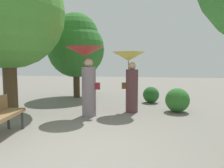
# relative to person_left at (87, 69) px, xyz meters

# --- Properties ---
(ground_plane) EXTENTS (40.00, 40.00, 0.00)m
(ground_plane) POSITION_rel_person_left_xyz_m (0.67, -2.54, -1.40)
(ground_plane) COLOR slate
(person_left) EXTENTS (1.11, 1.11, 2.04)m
(person_left) POSITION_rel_person_left_xyz_m (0.00, 0.00, 0.00)
(person_left) COLOR gray
(person_left) RESTS_ON ground
(person_right) EXTENTS (1.04, 1.04, 1.92)m
(person_right) POSITION_rel_person_left_xyz_m (1.21, 0.72, -0.07)
(person_right) COLOR #563338
(person_right) RESTS_ON ground
(tree_near_left) EXTENTS (2.54, 2.54, 3.78)m
(tree_near_left) POSITION_rel_person_left_xyz_m (-1.47, 3.23, 0.97)
(tree_near_left) COLOR #42301E
(tree_near_left) RESTS_ON ground
(tree_mid_left) EXTENTS (3.46, 3.46, 5.34)m
(tree_mid_left) POSITION_rel_person_left_xyz_m (-2.44, -0.09, 1.98)
(tree_mid_left) COLOR #4C3823
(tree_mid_left) RESTS_ON ground
(bush_path_left) EXTENTS (0.63, 0.63, 0.63)m
(bush_path_left) POSITION_rel_person_left_xyz_m (1.88, 2.45, -1.08)
(bush_path_left) COLOR #235B23
(bush_path_left) RESTS_ON ground
(bush_path_right) EXTENTS (0.77, 0.77, 0.77)m
(bush_path_right) POSITION_rel_person_left_xyz_m (2.71, 0.99, -1.02)
(bush_path_right) COLOR #2D6B28
(bush_path_right) RESTS_ON ground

